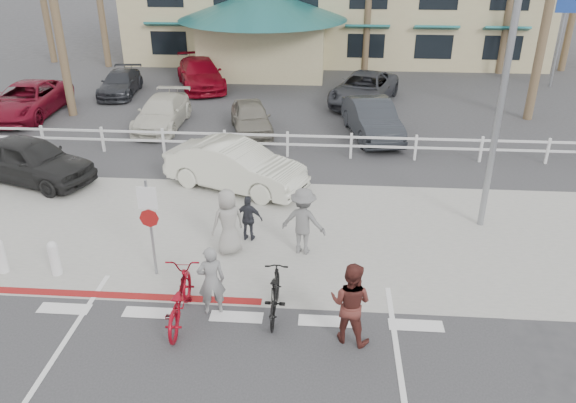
# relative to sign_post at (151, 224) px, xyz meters

# --- Properties ---
(ground) EXTENTS (140.00, 140.00, 0.00)m
(ground) POSITION_rel_sign_post_xyz_m (2.30, -2.20, -1.45)
(ground) COLOR #333335
(sidewalk_plaza) EXTENTS (22.00, 7.00, 0.01)m
(sidewalk_plaza) POSITION_rel_sign_post_xyz_m (2.30, 2.30, -1.44)
(sidewalk_plaza) COLOR gray
(sidewalk_plaza) RESTS_ON ground
(cross_street) EXTENTS (40.00, 5.00, 0.01)m
(cross_street) POSITION_rel_sign_post_xyz_m (2.30, 6.30, -1.45)
(cross_street) COLOR #333335
(cross_street) RESTS_ON ground
(parking_lot) EXTENTS (50.00, 16.00, 0.01)m
(parking_lot) POSITION_rel_sign_post_xyz_m (2.30, 15.80, -1.45)
(parking_lot) COLOR #333335
(parking_lot) RESTS_ON ground
(curb_red) EXTENTS (7.00, 0.25, 0.02)m
(curb_red) POSITION_rel_sign_post_xyz_m (-0.70, -1.00, -1.44)
(curb_red) COLOR maroon
(curb_red) RESTS_ON ground
(rail_fence) EXTENTS (29.40, 0.16, 1.00)m
(rail_fence) POSITION_rel_sign_post_xyz_m (2.80, 8.30, -0.95)
(rail_fence) COLOR silver
(rail_fence) RESTS_ON ground
(sign_post) EXTENTS (0.50, 0.10, 2.90)m
(sign_post) POSITION_rel_sign_post_xyz_m (0.00, 0.00, 0.00)
(sign_post) COLOR gray
(sign_post) RESTS_ON ground
(bollard_0) EXTENTS (0.26, 0.26, 0.95)m
(bollard_0) POSITION_rel_sign_post_xyz_m (-2.50, -0.20, -0.97)
(bollard_0) COLOR silver
(bollard_0) RESTS_ON ground
(bollard_1) EXTENTS (0.26, 0.26, 0.95)m
(bollard_1) POSITION_rel_sign_post_xyz_m (-3.90, -0.20, -0.97)
(bollard_1) COLOR silver
(bollard_1) RESTS_ON ground
(streetlight_0) EXTENTS (0.60, 2.00, 9.00)m
(streetlight_0) POSITION_rel_sign_post_xyz_m (8.80, 3.30, 3.05)
(streetlight_0) COLOR gray
(streetlight_0) RESTS_ON ground
(info_sign) EXTENTS (1.20, 0.16, 5.60)m
(info_sign) POSITION_rel_sign_post_xyz_m (16.30, 19.80, 1.35)
(info_sign) COLOR navy
(info_sign) RESTS_ON ground
(bike_red) EXTENTS (0.88, 2.25, 1.16)m
(bike_red) POSITION_rel_sign_post_xyz_m (1.08, -1.77, -0.87)
(bike_red) COLOR maroon
(bike_red) RESTS_ON ground
(rider_red) EXTENTS (0.71, 0.57, 1.70)m
(rider_red) POSITION_rel_sign_post_xyz_m (1.74, -1.44, -0.60)
(rider_red) COLOR gray
(rider_red) RESTS_ON ground
(bike_black) EXTENTS (0.53, 1.86, 1.11)m
(bike_black) POSITION_rel_sign_post_xyz_m (3.16, -1.41, -0.89)
(bike_black) COLOR black
(bike_black) RESTS_ON ground
(rider_black) EXTENTS (1.10, 0.98, 1.87)m
(rider_black) POSITION_rel_sign_post_xyz_m (4.81, -2.14, -0.52)
(rider_black) COLOR #582620
(rider_black) RESTS_ON ground
(pedestrian_a) EXTENTS (1.34, 0.96, 1.87)m
(pedestrian_a) POSITION_rel_sign_post_xyz_m (3.65, 1.35, -0.51)
(pedestrian_a) COLOR slate
(pedestrian_a) RESTS_ON ground
(pedestrian_child) EXTENTS (0.83, 0.44, 1.34)m
(pedestrian_child) POSITION_rel_sign_post_xyz_m (2.11, 1.89, -0.78)
(pedestrian_child) COLOR #2A2C33
(pedestrian_child) RESTS_ON ground
(pedestrian_b) EXTENTS (1.07, 0.98, 1.83)m
(pedestrian_b) POSITION_rel_sign_post_xyz_m (1.67, 1.21, -0.53)
(pedestrian_b) COLOR gray
(pedestrian_b) RESTS_ON ground
(car_white_sedan) EXTENTS (5.05, 3.32, 1.57)m
(car_white_sedan) POSITION_rel_sign_post_xyz_m (1.20, 5.33, -0.66)
(car_white_sedan) COLOR beige
(car_white_sedan) RESTS_ON ground
(car_red_compact) EXTENTS (4.94, 3.24, 1.56)m
(car_red_compact) POSITION_rel_sign_post_xyz_m (-5.86, 5.36, -0.67)
(car_red_compact) COLOR black
(car_red_compact) RESTS_ON ground
(lot_car_0) EXTENTS (2.64, 5.49, 1.51)m
(lot_car_0) POSITION_rel_sign_post_xyz_m (-9.63, 12.51, -0.70)
(lot_car_0) COLOR maroon
(lot_car_0) RESTS_ON ground
(lot_car_1) EXTENTS (1.85, 4.48, 1.30)m
(lot_car_1) POSITION_rel_sign_post_xyz_m (-3.02, 11.44, -0.80)
(lot_car_1) COLOR beige
(lot_car_1) RESTS_ON ground
(lot_car_2) EXTENTS (2.44, 4.13, 1.32)m
(lot_car_2) POSITION_rel_sign_post_xyz_m (0.94, 11.04, -0.79)
(lot_car_2) COLOR slate
(lot_car_2) RESTS_ON ground
(lot_car_3) EXTENTS (2.53, 4.88, 1.53)m
(lot_car_3) POSITION_rel_sign_post_xyz_m (6.01, 10.86, -0.68)
(lot_car_3) COLOR #24272C
(lot_car_3) RESTS_ON ground
(lot_car_4) EXTENTS (3.85, 5.70, 1.53)m
(lot_car_4) POSITION_rel_sign_post_xyz_m (-2.78, 18.13, -0.68)
(lot_car_4) COLOR maroon
(lot_car_4) RESTS_ON ground
(lot_car_5) EXTENTS (4.03, 5.82, 1.48)m
(lot_car_5) POSITION_rel_sign_post_xyz_m (5.90, 15.78, -0.71)
(lot_car_5) COLOR #303239
(lot_car_5) RESTS_ON ground
(lot_car_6) EXTENTS (2.07, 4.30, 1.21)m
(lot_car_6) POSITION_rel_sign_post_xyz_m (-6.65, 16.44, -0.85)
(lot_car_6) COLOR #26282D
(lot_car_6) RESTS_ON ground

